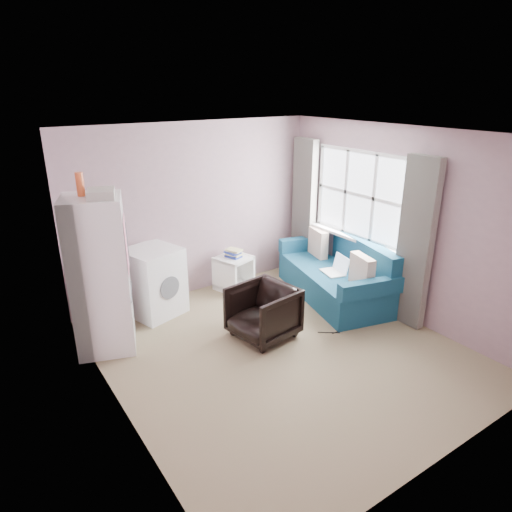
{
  "coord_description": "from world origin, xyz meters",
  "views": [
    {
      "loc": [
        -2.86,
        -3.7,
        2.96
      ],
      "look_at": [
        0.05,
        0.6,
        1.0
      ],
      "focal_mm": 32.0,
      "sensor_mm": 36.0,
      "label": 1
    }
  ],
  "objects": [
    {
      "name": "side_table",
      "position": [
        0.46,
        1.81,
        0.3
      ],
      "size": [
        0.59,
        0.59,
        0.64
      ],
      "rotation": [
        0.0,
        0.0,
        0.3
      ],
      "color": "white",
      "rests_on": "ground"
    },
    {
      "name": "washing_machine",
      "position": [
        -0.85,
        1.74,
        0.48
      ],
      "size": [
        0.82,
        0.82,
        0.93
      ],
      "rotation": [
        0.0,
        0.0,
        0.29
      ],
      "color": "white",
      "rests_on": "ground"
    },
    {
      "name": "armchair",
      "position": [
        0.01,
        0.39,
        0.36
      ],
      "size": [
        0.76,
        0.8,
        0.73
      ],
      "primitive_type": "imported",
      "rotation": [
        0.0,
        0.0,
        -1.43
      ],
      "color": "black",
      "rests_on": "ground"
    },
    {
      "name": "window_dressing",
      "position": [
        1.78,
        0.7,
        1.11
      ],
      "size": [
        0.17,
        2.62,
        2.18
      ],
      "color": "white",
      "rests_on": "ground"
    },
    {
      "name": "sofa",
      "position": [
        1.58,
        0.73,
        0.33
      ],
      "size": [
        1.36,
        2.17,
        0.9
      ],
      "rotation": [
        0.0,
        0.0,
        -0.24
      ],
      "color": "#195574",
      "rests_on": "ground"
    },
    {
      "name": "floor_cables",
      "position": [
        0.83,
        -0.04,
        0.01
      ],
      "size": [
        0.41,
        0.18,
        0.01
      ],
      "rotation": [
        0.0,
        0.0,
        -0.3
      ],
      "color": "black",
      "rests_on": "ground"
    },
    {
      "name": "room",
      "position": [
        0.02,
        0.01,
        1.25
      ],
      "size": [
        3.84,
        4.24,
        2.54
      ],
      "color": "#978562",
      "rests_on": "ground"
    },
    {
      "name": "fridge",
      "position": [
        -1.66,
        1.24,
        0.93
      ],
      "size": [
        0.81,
        0.8,
        2.09
      ],
      "rotation": [
        0.0,
        0.0,
        -0.34
      ],
      "color": "white",
      "rests_on": "ground"
    }
  ]
}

